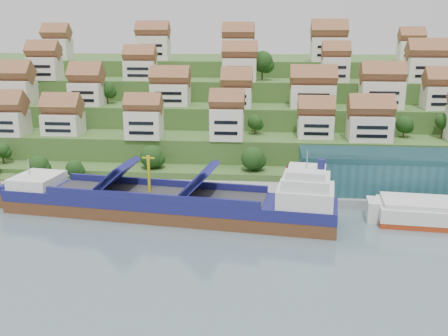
# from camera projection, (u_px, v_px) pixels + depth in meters

# --- Properties ---
(ground) EXTENTS (300.00, 300.00, 0.00)m
(ground) POSITION_uv_depth(u_px,v_px,m) (209.00, 216.00, 117.16)
(ground) COLOR slate
(ground) RESTS_ON ground
(quay) EXTENTS (180.00, 14.00, 2.20)m
(quay) POSITION_uv_depth(u_px,v_px,m) (292.00, 194.00, 129.57)
(quay) COLOR gray
(quay) RESTS_ON ground
(hillside) EXTENTS (260.00, 128.00, 31.00)m
(hillside) POSITION_uv_depth(u_px,v_px,m) (237.00, 107.00, 213.84)
(hillside) COLOR #2D4C1E
(hillside) RESTS_ON ground
(hillside_village) EXTENTS (157.95, 65.49, 29.33)m
(hillside_village) POSITION_uv_depth(u_px,v_px,m) (235.00, 86.00, 168.64)
(hillside_village) COLOR silver
(hillside_village) RESTS_ON ground
(hillside_trees) EXTENTS (144.49, 61.93, 32.15)m
(hillside_trees) POSITION_uv_depth(u_px,v_px,m) (200.00, 119.00, 154.07)
(hillside_trees) COLOR #1C3F15
(hillside_trees) RESTS_ON ground
(warehouse) EXTENTS (60.00, 15.00, 10.00)m
(warehouse) POSITION_uv_depth(u_px,v_px,m) (419.00, 172.00, 127.15)
(warehouse) COLOR #204E58
(warehouse) RESTS_ON quay
(flagpole) EXTENTS (1.28, 0.16, 8.00)m
(flagpole) POSITION_uv_depth(u_px,v_px,m) (286.00, 178.00, 123.40)
(flagpole) COLOR gray
(flagpole) RESTS_ON quay
(cargo_ship) EXTENTS (78.86, 21.78, 17.29)m
(cargo_ship) POSITION_uv_depth(u_px,v_px,m) (175.00, 204.00, 115.65)
(cargo_ship) COLOR #522F19
(cargo_ship) RESTS_ON ground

